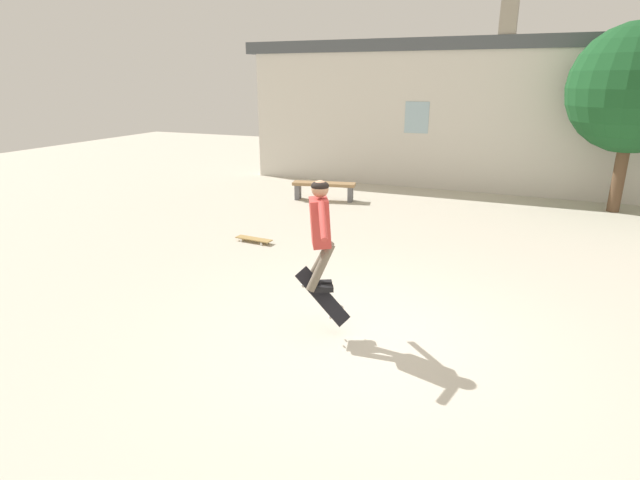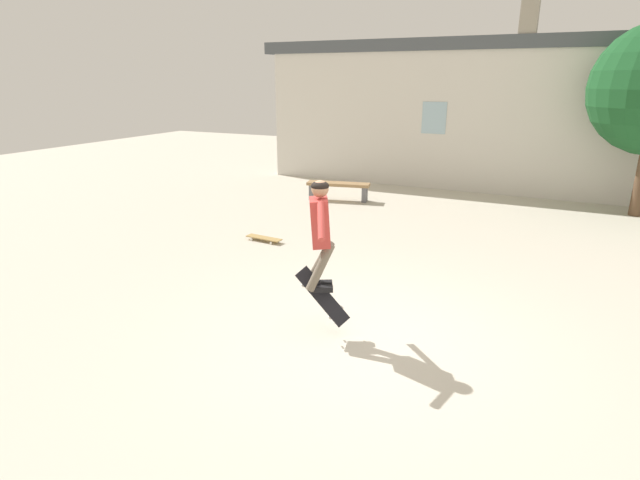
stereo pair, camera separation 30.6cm
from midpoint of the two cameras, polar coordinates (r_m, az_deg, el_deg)
The scene contains 7 objects.
ground_plane at distance 6.56m, azimuth 3.43°, elevation -10.98°, with size 40.00×40.00×0.00m, color beige.
building_backdrop at distance 15.22m, azimuth 16.00°, elevation 13.70°, with size 14.09×0.52×5.21m.
tree_right at distance 14.10m, azimuth 31.81°, elevation 14.46°, with size 3.00×3.00×4.45m.
park_bench at distance 13.62m, azimuth -0.19°, elevation 6.04°, with size 1.74×0.72×0.49m.
skater at distance 6.12m, azimuth -1.42°, elevation 1.57°, with size 0.66×1.19×1.40m.
skateboard_flipping at distance 6.39m, azimuth -1.06°, elevation -6.49°, with size 0.70×0.26×0.76m.
skateboard_resting at distance 10.23m, azimuth -8.43°, elevation 0.11°, with size 0.80×0.27×0.08m.
Camera 1 is at (1.70, -5.50, 3.17)m, focal length 28.00 mm.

